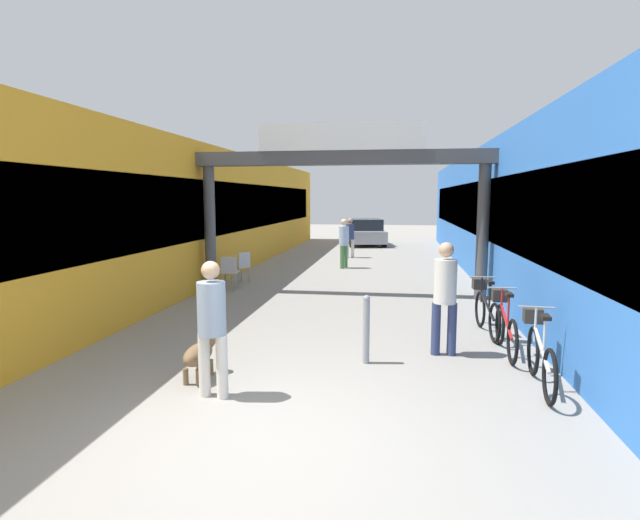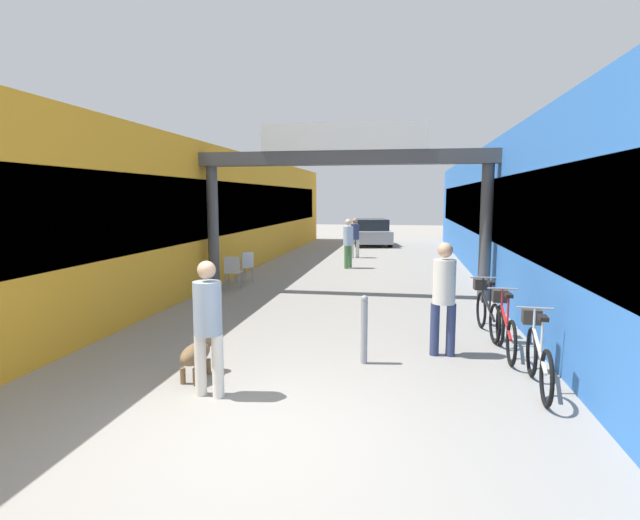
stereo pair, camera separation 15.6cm
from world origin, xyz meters
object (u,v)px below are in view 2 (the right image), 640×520
at_px(pedestrian_carrying_crate, 348,240).
at_px(pedestrian_elderly_walking, 355,235).
at_px(bicycle_red_second, 505,325).
at_px(cafe_chair_aluminium_farther, 245,264).
at_px(cafe_chair_aluminium_nearer, 233,270).
at_px(pedestrian_with_dog, 208,320).
at_px(pedestrian_companion, 444,291).
at_px(parked_car_silver, 370,232).
at_px(dog_on_leash, 197,352).
at_px(bollard_post_metal, 364,329).
at_px(bicycle_silver_nearest, 537,354).
at_px(bicycle_black_third, 486,309).

xyz_separation_m(pedestrian_carrying_crate, pedestrian_elderly_walking, (-0.07, 3.02, -0.06)).
xyz_separation_m(bicycle_red_second, cafe_chair_aluminium_farther, (-5.98, 5.44, 0.10)).
relative_size(cafe_chair_aluminium_nearer, cafe_chair_aluminium_farther, 1.00).
relative_size(pedestrian_with_dog, pedestrian_companion, 0.96).
xyz_separation_m(bicycle_red_second, parked_car_silver, (-3.30, 17.71, 0.21)).
bearing_deg(dog_on_leash, bollard_post_metal, 23.71).
bearing_deg(pedestrian_companion, cafe_chair_aluminium_nearer, 136.90).
xyz_separation_m(pedestrian_elderly_walking, bollard_post_metal, (1.42, -12.84, -0.39)).
xyz_separation_m(pedestrian_companion, pedestrian_carrying_crate, (-2.50, 9.26, -0.04)).
bearing_deg(cafe_chair_aluminium_nearer, pedestrian_with_dog, -72.77).
distance_m(dog_on_leash, parked_car_silver, 19.57).
xyz_separation_m(pedestrian_companion, bicycle_silver_nearest, (1.10, -1.10, -0.57)).
distance_m(bicycle_black_third, cafe_chair_aluminium_nearer, 6.72).
height_order(pedestrian_companion, bicycle_red_second, pedestrian_companion).
relative_size(pedestrian_with_dog, cafe_chair_aluminium_nearer, 1.87).
height_order(pedestrian_with_dog, dog_on_leash, pedestrian_with_dog).
relative_size(pedestrian_companion, bicycle_silver_nearest, 1.03).
relative_size(bicycle_silver_nearest, bicycle_black_third, 1.00).
height_order(pedestrian_elderly_walking, bicycle_silver_nearest, pedestrian_elderly_walking).
bearing_deg(pedestrian_companion, bicycle_black_third, 58.94).
bearing_deg(dog_on_leash, cafe_chair_aluminium_nearer, 105.33).
bearing_deg(pedestrian_carrying_crate, bicycle_black_third, -66.77).
bearing_deg(bollard_post_metal, cafe_chair_aluminium_farther, 121.43).
xyz_separation_m(bicycle_black_third, bollard_post_metal, (-2.01, -1.99, 0.08)).
bearing_deg(cafe_chair_aluminium_farther, cafe_chair_aluminium_nearer, -89.83).
distance_m(pedestrian_with_dog, bollard_post_metal, 2.37).
bearing_deg(pedestrian_with_dog, bicycle_black_third, 43.01).
bearing_deg(bicycle_red_second, parked_car_silver, 100.55).
relative_size(pedestrian_carrying_crate, bicycle_red_second, 1.00).
bearing_deg(pedestrian_with_dog, pedestrian_carrying_crate, 87.92).
bearing_deg(pedestrian_companion, pedestrian_elderly_walking, 101.83).
bearing_deg(cafe_chair_aluminium_nearer, dog_on_leash, -74.67).
relative_size(bollard_post_metal, parked_car_silver, 0.24).
distance_m(pedestrian_companion, bicycle_red_second, 1.16).
bearing_deg(parked_car_silver, bicycle_black_third, -79.09).
height_order(pedestrian_carrying_crate, pedestrian_elderly_walking, pedestrian_carrying_crate).
distance_m(pedestrian_elderly_walking, parked_car_silver, 5.76).
distance_m(pedestrian_with_dog, bicycle_red_second, 4.59).
bearing_deg(pedestrian_elderly_walking, cafe_chair_aluminium_nearer, -107.90).
relative_size(pedestrian_with_dog, cafe_chair_aluminium_farther, 1.87).
height_order(pedestrian_companion, bollard_post_metal, pedestrian_companion).
relative_size(pedestrian_companion, cafe_chair_aluminium_nearer, 1.96).
bearing_deg(pedestrian_carrying_crate, parked_car_silver, 88.95).
height_order(pedestrian_carrying_crate, bicycle_red_second, pedestrian_carrying_crate).
xyz_separation_m(pedestrian_with_dog, cafe_chair_aluminium_nearer, (-2.10, 6.79, -0.41)).
xyz_separation_m(bicycle_black_third, parked_car_silver, (-3.20, 16.60, 0.21)).
distance_m(pedestrian_companion, cafe_chair_aluminium_nearer, 6.89).
relative_size(dog_on_leash, cafe_chair_aluminium_nearer, 0.85).
bearing_deg(bicycle_silver_nearest, bollard_post_metal, 166.65).
bearing_deg(cafe_chair_aluminium_farther, pedestrian_with_dog, -74.97).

